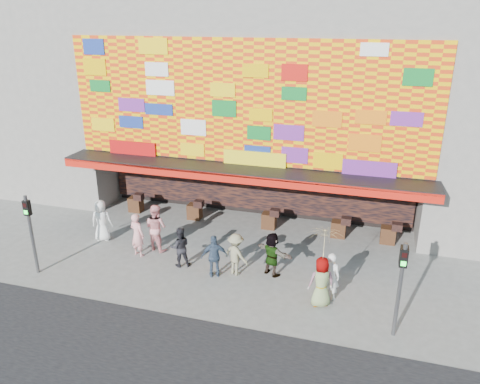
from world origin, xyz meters
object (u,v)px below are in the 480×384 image
(ped_i, at_px, (156,227))
(signal_right, at_px, (401,280))
(ped_g, at_px, (321,282))
(ped_h, at_px, (331,276))
(ped_e, at_px, (215,256))
(ped_d, at_px, (236,254))
(ped_f, at_px, (272,254))
(ped_c, at_px, (180,247))
(signal_left, at_px, (30,226))
(ped_a, at_px, (102,221))
(ped_b, at_px, (137,235))
(parasol, at_px, (324,244))

(ped_i, bearing_deg, signal_right, 176.73)
(ped_g, relative_size, ped_h, 1.02)
(signal_right, bearing_deg, ped_g, 158.63)
(ped_g, distance_m, ped_i, 7.04)
(signal_right, distance_m, ped_g, 2.64)
(ped_e, bearing_deg, ped_d, -173.06)
(ped_f, bearing_deg, ped_d, 42.06)
(ped_c, distance_m, ped_h, 5.60)
(signal_left, relative_size, ped_a, 1.71)
(ped_c, xyz_separation_m, ped_i, (-1.42, 0.93, 0.19))
(signal_right, relative_size, ped_c, 1.95)
(ped_a, relative_size, ped_h, 1.05)
(ped_c, relative_size, ped_g, 0.90)
(ped_b, relative_size, parasol, 0.90)
(ped_b, xyz_separation_m, ped_h, (7.46, -0.86, -0.04))
(signal_left, height_order, ped_c, signal_left)
(signal_right, xyz_separation_m, ped_b, (-9.50, 2.22, -0.98))
(ped_h, xyz_separation_m, parasol, (-0.24, -0.47, 1.37))
(ped_d, relative_size, ped_f, 0.96)
(ped_c, height_order, ped_f, ped_f)
(signal_right, relative_size, ped_i, 1.57)
(ped_b, distance_m, ped_g, 7.35)
(signal_right, relative_size, ped_d, 1.90)
(ped_b, bearing_deg, signal_left, 55.56)
(ped_h, bearing_deg, signal_right, 156.81)
(ped_d, relative_size, ped_h, 0.94)
(ped_h, bearing_deg, ped_d, 0.38)
(signal_left, xyz_separation_m, ped_d, (6.96, 1.97, -1.07))
(ped_i, bearing_deg, ped_b, 68.56)
(ped_c, relative_size, ped_h, 0.92)
(signal_right, distance_m, ped_f, 4.90)
(ped_g, xyz_separation_m, parasol, (0.00, 0.00, 1.35))
(ped_c, relative_size, parasol, 0.78)
(ped_f, relative_size, ped_i, 0.86)
(ped_b, xyz_separation_m, parasol, (7.22, -1.33, 1.33))
(signal_right, bearing_deg, ped_e, 165.47)
(ped_i, bearing_deg, ped_a, 11.76)
(ped_d, bearing_deg, ped_g, -174.54)
(signal_left, distance_m, ped_h, 10.51)
(ped_b, bearing_deg, parasol, -172.30)
(signal_right, relative_size, ped_h, 1.79)
(ped_e, bearing_deg, ped_c, -36.41)
(ped_a, height_order, ped_h, ped_a)
(signal_left, relative_size, parasol, 1.53)
(ped_b, height_order, parasol, parasol)
(ped_e, relative_size, ped_h, 0.96)
(ped_b, height_order, ped_e, ped_b)
(ped_b, xyz_separation_m, ped_f, (5.30, 0.08, -0.06))
(signal_left, height_order, ped_h, signal_left)
(ped_b, relative_size, ped_i, 0.92)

